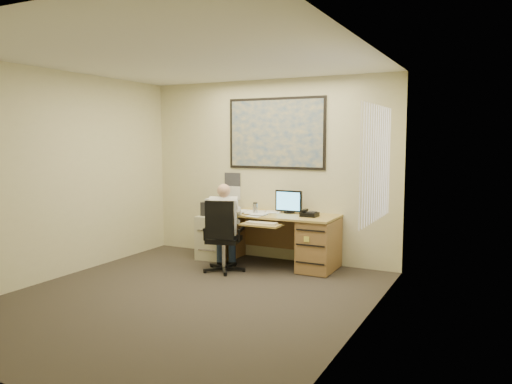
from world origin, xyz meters
The scene contains 8 objects.
room_shell centered at (0.00, 0.00, 1.35)m, with size 4.00×4.50×2.70m.
desk centered at (0.70, 1.90, 0.44)m, with size 1.60×0.97×1.07m.
world_map centered at (0.12, 2.23, 1.90)m, with size 1.56×0.03×1.06m, color #1E4C93.
wall_calendar centered at (-0.63, 2.24, 1.08)m, with size 0.28×0.01×0.42m, color white.
window_blinds centered at (1.97, 0.80, 1.55)m, with size 0.06×1.40×1.30m, color silver, non-canonical shape.
filing_cabinet centered at (-0.73, 1.90, 0.39)m, with size 0.54×0.62×0.92m.
office_chair centered at (-0.24, 1.22, 0.29)m, with size 0.73×0.73×1.00m.
person centered at (-0.22, 1.30, 0.60)m, with size 0.49×0.70×1.21m, color silver, non-canonical shape.
Camera 1 is at (3.21, -4.57, 1.81)m, focal length 35.00 mm.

